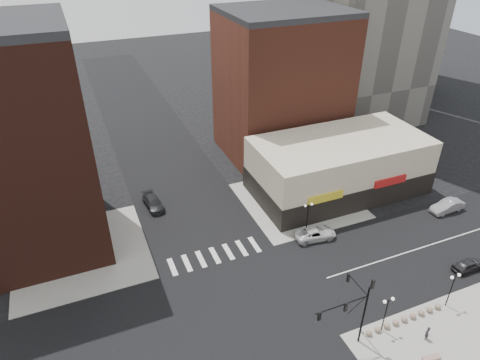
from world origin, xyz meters
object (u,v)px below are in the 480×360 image
stone_bench (431,358)px  traffic_signal (354,305)px  white_suv (315,233)px  dark_sedan_east (469,265)px  silver_sedan (447,206)px  dark_sedan_north (153,203)px  street_lamp_ne (308,210)px  street_lamp_se_b (453,282)px  street_lamp_se_a (387,307)px  pedestrian (427,333)px

stone_bench → traffic_signal: bearing=151.2°
traffic_signal → white_suv: size_ratio=1.51×
white_suv → dark_sedan_east: white_suv is taller
white_suv → dark_sedan_east: bearing=-124.4°
silver_sedan → stone_bench: 25.36m
white_suv → dark_sedan_north: (-16.90, 14.20, 0.00)m
street_lamp_ne → street_lamp_se_b: bearing=-66.4°
street_lamp_se_a → white_suv: size_ratio=0.81×
white_suv → stone_bench: 18.87m
dark_sedan_north → stone_bench: dark_sedan_north is taller
white_suv → street_lamp_se_b: bearing=-148.6°
street_lamp_ne → white_suv: bearing=-75.4°
street_lamp_se_b → street_lamp_se_a: bearing=180.0°
street_lamp_se_b → silver_sedan: 18.15m
pedestrian → traffic_signal: bearing=-64.5°
street_lamp_se_b → dark_sedan_east: 7.54m
pedestrian → white_suv: bearing=-128.2°
traffic_signal → white_suv: 15.81m
silver_sedan → dark_sedan_north: 39.63m
street_lamp_se_a → pedestrian: street_lamp_se_a is taller
white_suv → pedestrian: pedestrian is taller
street_lamp_se_a → dark_sedan_east: bearing=12.3°
street_lamp_se_a → street_lamp_se_b: size_ratio=1.00×
street_lamp_se_b → silver_sedan: street_lamp_se_b is taller
street_lamp_ne → stone_bench: bearing=-87.3°
white_suv → stone_bench: bearing=-171.4°
dark_sedan_east → pedestrian: (-11.19, -5.52, 0.22)m
street_lamp_se_a → dark_sedan_east: (14.34, 3.13, -2.63)m
street_lamp_ne → silver_sedan: size_ratio=0.86×
dark_sedan_east → silver_sedan: 11.50m
dark_sedan_east → pedestrian: size_ratio=2.57×
silver_sedan → traffic_signal: bearing=-64.4°
street_lamp_se_b → stone_bench: street_lamp_se_b is taller
street_lamp_se_a → stone_bench: 5.62m
street_lamp_se_a → dark_sedan_north: bearing=118.4°
street_lamp_se_a → dark_sedan_north: (-15.51, 28.70, -2.58)m
stone_bench → white_suv: bearing=101.3°
dark_sedan_east → stone_bench: dark_sedan_east is taller
street_lamp_se_b → traffic_signal: bearing=179.2°
traffic_signal → street_lamp_se_b: 11.88m
traffic_signal → silver_sedan: bearing=27.0°
silver_sedan → stone_bench: bearing=-49.2°
silver_sedan → dark_sedan_north: size_ratio=0.98×
dark_sedan_east → dark_sedan_north: size_ratio=0.79×
pedestrian → street_lamp_ne: bearing=-127.5°
street_lamp_ne → stone_bench: size_ratio=2.34×
dark_sedan_north → pedestrian: pedestrian is taller
silver_sedan → dark_sedan_east: bearing=-35.3°
traffic_signal → pedestrian: size_ratio=5.11×
street_lamp_se_a → street_lamp_se_b: bearing=0.0°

